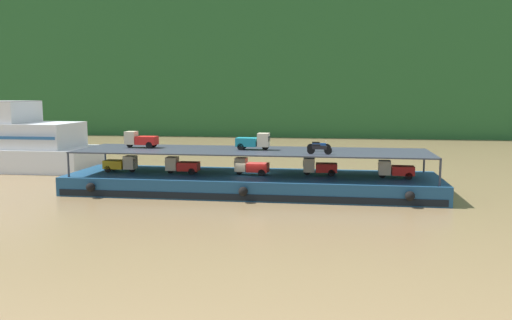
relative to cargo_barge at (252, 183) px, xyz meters
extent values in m
plane|color=olive|center=(0.00, 0.02, -0.75)|extent=(400.00, 400.00, 0.00)
cube|color=#235628|center=(0.00, 68.39, 18.70)|extent=(140.38, 29.11, 38.89)
cube|color=navy|center=(0.00, 0.02, 0.00)|extent=(30.15, 7.80, 1.50)
cube|color=black|center=(0.00, -3.90, -0.40)|extent=(29.54, 0.06, 0.50)
sphere|color=black|center=(-12.06, -4.09, 0.10)|extent=(0.70, 0.70, 0.70)
sphere|color=black|center=(0.00, -4.09, 0.10)|extent=(0.70, 0.70, 0.70)
sphere|color=black|center=(12.06, -4.09, 0.10)|extent=(0.70, 0.70, 0.70)
cylinder|color=#2D333D|center=(14.19, 3.44, 1.75)|extent=(0.16, 0.16, 2.00)
cylinder|color=#2D333D|center=(14.19, -3.40, 1.75)|extent=(0.16, 0.16, 2.00)
cylinder|color=#2D333D|center=(-14.19, 3.44, 1.75)|extent=(0.16, 0.16, 2.00)
cylinder|color=#2D333D|center=(-14.19, -3.40, 1.75)|extent=(0.16, 0.16, 2.00)
cube|color=#2D333D|center=(0.00, 0.02, 2.70)|extent=(28.55, 7.00, 0.10)
cube|color=gold|center=(-11.72, -0.15, 1.38)|extent=(1.75, 1.27, 0.70)
cube|color=beige|center=(-10.32, -0.21, 1.58)|extent=(0.94, 1.04, 1.10)
cube|color=#19232D|center=(-9.85, -0.23, 1.69)|extent=(0.08, 0.85, 0.38)
cylinder|color=black|center=(-10.17, -0.22, 1.03)|extent=(0.57, 0.16, 0.56)
cylinder|color=black|center=(-12.14, -0.66, 1.03)|extent=(0.57, 0.16, 0.56)
cylinder|color=black|center=(-12.10, 0.39, 1.03)|extent=(0.57, 0.16, 0.56)
cube|color=red|center=(-5.19, -0.43, 1.38)|extent=(1.70, 1.20, 0.70)
cube|color=beige|center=(-6.59, -0.43, 1.58)|extent=(0.90, 1.00, 1.10)
cube|color=#19232D|center=(-7.06, -0.43, 1.69)|extent=(0.04, 0.85, 0.38)
cylinder|color=black|center=(-6.74, -0.43, 1.03)|extent=(0.56, 0.14, 0.56)
cylinder|color=black|center=(-4.79, 0.10, 1.03)|extent=(0.56, 0.14, 0.56)
cylinder|color=black|center=(-4.79, -0.96, 1.03)|extent=(0.56, 0.14, 0.56)
cube|color=red|center=(0.56, -0.22, 1.38)|extent=(1.77, 1.30, 0.70)
cube|color=#C6B793|center=(-0.84, -0.14, 1.58)|extent=(0.96, 1.05, 1.10)
cube|color=#19232D|center=(-1.31, -0.11, 1.69)|extent=(0.09, 0.85, 0.38)
cylinder|color=black|center=(-0.99, -0.13, 1.03)|extent=(0.57, 0.17, 0.56)
cylinder|color=black|center=(0.99, 0.29, 1.03)|extent=(0.57, 0.17, 0.56)
cylinder|color=black|center=(0.93, -0.77, 1.03)|extent=(0.57, 0.17, 0.56)
cube|color=red|center=(6.07, 0.44, 1.38)|extent=(1.75, 1.27, 0.70)
cube|color=beige|center=(4.67, 0.38, 1.58)|extent=(0.94, 1.04, 1.10)
cube|color=#19232D|center=(4.20, 0.36, 1.69)|extent=(0.08, 0.85, 0.38)
cylinder|color=black|center=(4.52, 0.37, 1.03)|extent=(0.57, 0.16, 0.56)
cylinder|color=black|center=(6.44, 0.99, 1.03)|extent=(0.57, 0.16, 0.56)
cylinder|color=black|center=(6.49, -0.07, 1.03)|extent=(0.57, 0.16, 0.56)
cube|color=red|center=(12.00, -0.28, 1.38)|extent=(1.73, 1.24, 0.70)
cube|color=beige|center=(10.60, -0.25, 1.58)|extent=(0.92, 1.02, 1.10)
cube|color=#19232D|center=(10.13, -0.24, 1.69)|extent=(0.06, 0.85, 0.38)
cylinder|color=black|center=(10.45, -0.25, 1.03)|extent=(0.56, 0.15, 0.56)
cylinder|color=black|center=(12.41, 0.24, 1.03)|extent=(0.56, 0.15, 0.56)
cylinder|color=black|center=(12.39, -0.82, 1.03)|extent=(0.56, 0.15, 0.56)
cube|color=red|center=(-9.11, 0.62, 3.38)|extent=(1.73, 1.24, 0.70)
cube|color=beige|center=(-10.51, 0.65, 3.58)|extent=(0.92, 1.02, 1.10)
cube|color=#19232D|center=(-10.98, 0.66, 3.69)|extent=(0.06, 0.85, 0.38)
cylinder|color=black|center=(-10.66, 0.65, 3.03)|extent=(0.56, 0.15, 0.56)
cylinder|color=black|center=(-8.70, 1.14, 3.03)|extent=(0.56, 0.15, 0.56)
cylinder|color=black|center=(-8.73, 0.08, 3.03)|extent=(0.56, 0.15, 0.56)
cube|color=teal|center=(-0.46, 0.41, 3.38)|extent=(1.76, 1.28, 0.70)
cube|color=beige|center=(0.94, 0.34, 3.58)|extent=(0.95, 1.04, 1.10)
cube|color=#19232D|center=(1.40, 0.31, 3.69)|extent=(0.08, 0.85, 0.38)
cylinder|color=black|center=(1.09, 0.33, 3.03)|extent=(0.57, 0.17, 0.56)
cylinder|color=black|center=(-0.89, -0.10, 3.03)|extent=(0.57, 0.17, 0.56)
cylinder|color=black|center=(-0.84, 0.96, 3.03)|extent=(0.57, 0.17, 0.56)
cylinder|color=black|center=(6.21, -2.13, 3.05)|extent=(0.61, 0.15, 0.60)
cylinder|color=black|center=(4.91, -2.02, 3.05)|extent=(0.61, 0.15, 0.60)
cube|color=black|center=(5.56, -2.08, 3.27)|extent=(1.11, 0.29, 0.28)
cube|color=black|center=(5.31, -2.06, 3.45)|extent=(0.61, 0.25, 0.12)
cylinder|color=#B2B2B7|center=(6.11, -2.13, 3.60)|extent=(0.09, 0.55, 0.04)
cylinder|color=black|center=(6.10, 0.06, 3.05)|extent=(0.61, 0.14, 0.60)
cylinder|color=black|center=(4.81, -0.02, 3.05)|extent=(0.61, 0.14, 0.60)
cube|color=#1E4C99|center=(5.45, 0.02, 3.27)|extent=(1.11, 0.27, 0.28)
cube|color=black|center=(5.21, 0.01, 3.45)|extent=(0.61, 0.24, 0.12)
cylinder|color=#B2B2B7|center=(6.00, 0.06, 3.60)|extent=(0.07, 0.55, 0.04)
camera|label=1|loc=(6.60, -42.11, 7.40)|focal=36.94mm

